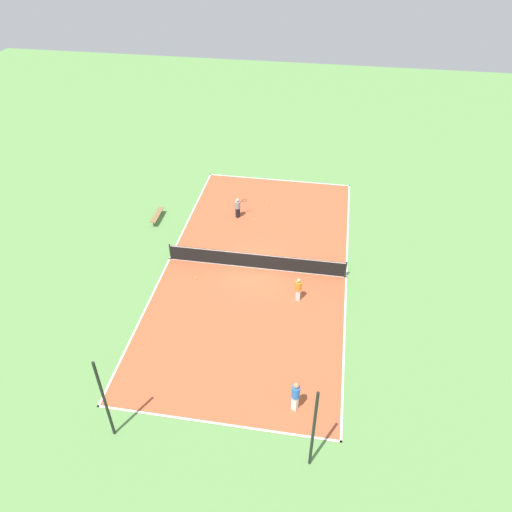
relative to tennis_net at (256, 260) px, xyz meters
name	(u,v)px	position (x,y,z in m)	size (l,w,h in m)	color
ground_plane	(256,268)	(0.00, 0.00, -0.57)	(80.00, 80.00, 0.00)	#60934C
court_surface	(256,268)	(0.00, 0.00, -0.56)	(10.81, 21.55, 0.02)	#B75633
tennis_net	(256,260)	(0.00, 0.00, 0.00)	(10.61, 0.10, 1.08)	black
bench	(157,215)	(7.42, -3.99, -0.18)	(0.36, 1.93, 0.45)	olive
player_center_orange	(298,288)	(-2.72, 2.37, 0.29)	(0.44, 0.44, 1.49)	white
player_baseline_gray	(238,207)	(2.10, -5.20, 0.27)	(0.88, 0.91, 1.46)	black
player_near_blue	(296,394)	(-3.28, 9.45, 0.48)	(0.49, 0.49, 1.78)	white
tennis_ball_left_sideline	(255,219)	(0.91, -5.03, -0.52)	(0.07, 0.07, 0.07)	#CCE033
tennis_ball_midcourt	(267,201)	(0.40, -7.48, -0.52)	(0.07, 0.07, 0.07)	#CCE033
tennis_ball_far_baseline	(195,278)	(3.34, 1.52, -0.52)	(0.07, 0.07, 0.07)	#CCE033
fence_post_back_left	(313,430)	(-4.13, 11.88, 1.71)	(0.12, 0.12, 4.57)	black
fence_post_back_right	(105,400)	(4.13, 11.88, 1.71)	(0.12, 0.12, 4.57)	black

